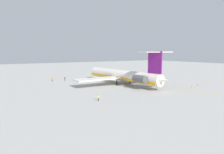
{
  "coord_description": "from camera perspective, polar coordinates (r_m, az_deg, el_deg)",
  "views": [
    {
      "loc": [
        -63.37,
        53.25,
        11.42
      ],
      "look_at": [
        -4.83,
        16.58,
        2.75
      ],
      "focal_mm": 31.81,
      "sensor_mm": 36.0,
      "label": 1
    }
  ],
  "objects": [
    {
      "name": "ground",
      "position": [
        83.56,
        7.91,
        -0.77
      ],
      "size": [
        299.59,
        299.59,
        0.0
      ],
      "primitive_type": "plane",
      "color": "#ADADA8"
    },
    {
      "name": "main_jetliner",
      "position": [
        70.9,
        3.3,
        0.48
      ],
      "size": [
        40.28,
        35.62,
        11.73
      ],
      "rotation": [
        0.0,
        0.0,
        0.1
      ],
      "color": "silver",
      "rests_on": "ground"
    },
    {
      "name": "ground_crew_near_nose",
      "position": [
        99.02,
        6.64,
        1.15
      ],
      "size": [
        0.44,
        0.29,
        1.81
      ],
      "rotation": [
        0.0,
        0.0,
        4.35
      ],
      "color": "black",
      "rests_on": "ground"
    },
    {
      "name": "ground_crew_near_tail",
      "position": [
        81.67,
        -13.39,
        -0.3
      ],
      "size": [
        0.28,
        0.43,
        1.74
      ],
      "rotation": [
        0.0,
        0.0,
        3.45
      ],
      "color": "black",
      "rests_on": "ground"
    },
    {
      "name": "ground_crew_portside",
      "position": [
        46.85,
        -3.96,
        -5.67
      ],
      "size": [
        0.26,
        0.38,
        1.64
      ],
      "rotation": [
        0.0,
        0.0,
        3.58
      ],
      "color": "black",
      "rests_on": "ground"
    },
    {
      "name": "ground_crew_starboard",
      "position": [
        81.44,
        -16.81,
        -0.43
      ],
      "size": [
        0.38,
        0.28,
        1.74
      ],
      "rotation": [
        0.0,
        0.0,
        2.15
      ],
      "color": "black",
      "rests_on": "ground"
    },
    {
      "name": "safety_cone_nose",
      "position": [
        70.31,
        21.96,
        -2.49
      ],
      "size": [
        0.4,
        0.4,
        0.55
      ],
      "primitive_type": "cone",
      "color": "#EA590F",
      "rests_on": "ground"
    },
    {
      "name": "safety_cone_wingtip",
      "position": [
        74.76,
        23.4,
        -2.02
      ],
      "size": [
        0.4,
        0.4,
        0.55
      ],
      "primitive_type": "cone",
      "color": "#EA590F",
      "rests_on": "ground"
    },
    {
      "name": "safety_cone_tail",
      "position": [
        95.87,
        1.68,
        0.47
      ],
      "size": [
        0.4,
        0.4,
        0.55
      ],
      "primitive_type": "cone",
      "color": "#EA590F",
      "rests_on": "ground"
    },
    {
      "name": "taxiway_centreline",
      "position": [
        76.9,
        7.52,
        -1.45
      ],
      "size": [
        72.15,
        9.01,
        0.01
      ],
      "primitive_type": "cube",
      "rotation": [
        0.0,
        0.0,
        0.12
      ],
      "color": "gold",
      "rests_on": "ground"
    }
  ]
}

